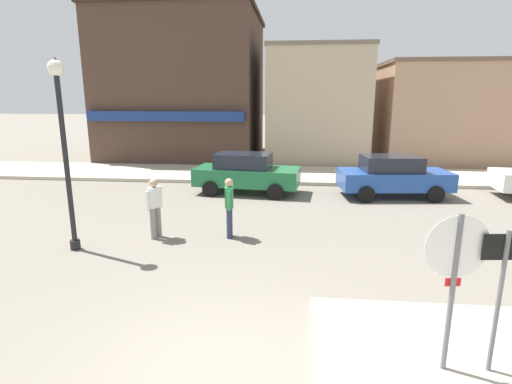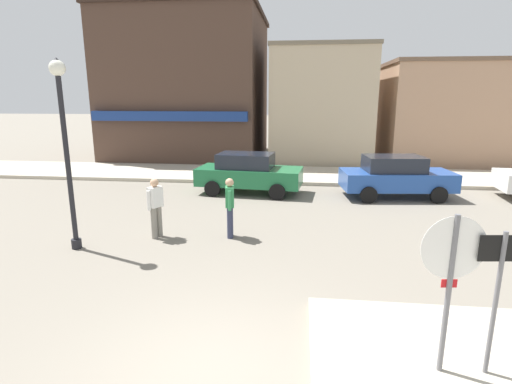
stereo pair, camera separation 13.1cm
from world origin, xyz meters
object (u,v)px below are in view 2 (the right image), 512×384
lamp_post (64,129)px  pedestrian_crossing_far (156,206)px  one_way_sign (497,290)px  parked_car_nearest (249,173)px  stop_sign (450,274)px  pedestrian_crossing_near (230,206)px  parked_car_second (396,176)px

lamp_post → pedestrian_crossing_far: (1.72, 1.00, -2.09)m
one_way_sign → lamp_post: (-7.98, 3.91, 1.63)m
parked_car_nearest → one_way_sign: bearing=-66.3°
stop_sign → parked_car_nearest: (-3.91, 10.26, -0.71)m
parked_car_nearest → pedestrian_crossing_far: size_ratio=2.58×
one_way_sign → pedestrian_crossing_near: size_ratio=1.30×
stop_sign → one_way_sign: 0.61m
pedestrian_crossing_near → pedestrian_crossing_far: (-1.94, -0.25, 0.00)m
stop_sign → one_way_sign: stop_sign is taller
parked_car_second → one_way_sign: bearing=-95.8°
one_way_sign → pedestrian_crossing_near: (-4.32, 5.16, -0.46)m
parked_car_nearest → pedestrian_crossing_near: pedestrian_crossing_near is taller
one_way_sign → parked_car_nearest: 11.20m
lamp_post → parked_car_second: bearing=34.8°
pedestrian_crossing_near → pedestrian_crossing_far: 1.96m
pedestrian_crossing_near → one_way_sign: bearing=-50.1°
lamp_post → parked_car_second: (9.01, 6.25, -2.15)m
stop_sign → one_way_sign: bearing=1.8°
stop_sign → pedestrian_crossing_near: (-3.74, 5.18, -0.65)m
parked_car_second → pedestrian_crossing_near: size_ratio=2.58×
one_way_sign → pedestrian_crossing_far: bearing=141.9°
parked_car_second → stop_sign: bearing=-99.0°
parked_car_nearest → pedestrian_crossing_far: bearing=-108.3°
stop_sign → parked_car_nearest: stop_sign is taller
parked_car_second → pedestrian_crossing_near: 7.33m
pedestrian_crossing_far → pedestrian_crossing_near: bearing=7.4°
one_way_sign → lamp_post: size_ratio=0.46×
parked_car_second → pedestrian_crossing_near: (-5.35, -5.00, 0.06)m
parked_car_nearest → pedestrian_crossing_far: 5.62m
parked_car_second → pedestrian_crossing_far: (-7.30, -5.25, 0.06)m
one_way_sign → pedestrian_crossing_far: one_way_sign is taller
parked_car_second → pedestrian_crossing_near: pedestrian_crossing_near is taller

